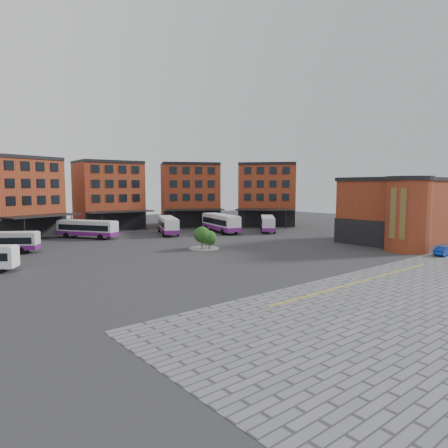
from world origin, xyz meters
TOP-DOWN VIEW (x-y plane):
  - ground at (0.00, 0.00)m, footprint 160.00×160.00m
  - yellow_line at (2.00, -14.00)m, footprint 26.00×0.15m
  - main_building at (-4.77, 38.25)m, footprint 94.14×42.48m
  - east_building at (28.70, -3.06)m, footprint 17.40×15.40m
  - tree_island at (1.90, 11.48)m, footprint 4.40×4.40m
  - bus_c at (-6.88, 34.73)m, footprint 8.16×10.91m
  - bus_d at (7.30, 30.79)m, footprint 7.19×11.73m
  - bus_e at (17.23, 27.03)m, footprint 6.00×12.99m
  - bus_f at (25.51, 21.99)m, footprint 9.31×9.66m
  - blue_car at (23.26, -12.86)m, footprint 3.85×1.51m

SIDE VIEW (x-z plane):
  - ground at x=0.00m, z-range 0.00..0.00m
  - yellow_line at x=2.00m, z-range 0.02..0.04m
  - blue_car at x=23.26m, z-range 0.00..1.25m
  - bus_f at x=25.51m, z-range 0.13..3.20m
  - bus_c at x=-6.88m, z-range 0.13..3.30m
  - tree_island at x=1.90m, z-range 0.07..3.47m
  - bus_d at x=7.30m, z-range 0.14..3.42m
  - bus_e at x=17.23m, z-range 0.15..3.72m
  - east_building at x=28.70m, z-range -0.01..10.59m
  - main_building at x=-4.77m, z-range -0.07..14.53m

